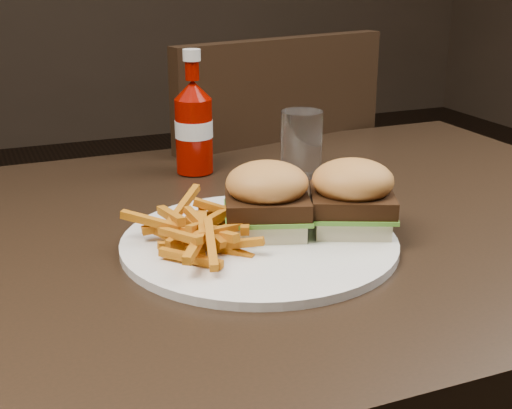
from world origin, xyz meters
name	(u,v)px	position (x,y,z in m)	size (l,w,h in m)	color
dining_table	(243,239)	(0.00, 0.00, 0.73)	(1.20, 0.80, 0.04)	black
chair_far	(222,258)	(0.19, 0.60, 0.43)	(0.47, 0.47, 0.04)	black
plate	(259,243)	(-0.01, -0.07, 0.76)	(0.33, 0.33, 0.01)	white
sandwich_half_a	(267,224)	(0.01, -0.06, 0.77)	(0.09, 0.08, 0.02)	#F8E9B8
sandwich_half_b	(351,221)	(0.11, -0.09, 0.77)	(0.09, 0.08, 0.02)	beige
fries_pile	(201,227)	(-0.08, -0.07, 0.78)	(0.13, 0.13, 0.05)	#B9741C
ketchup_bottle	(194,136)	(0.02, 0.24, 0.81)	(0.06, 0.06, 0.12)	#7E0800
tumbler	(301,143)	(0.16, 0.16, 0.81)	(0.06, 0.06, 0.10)	white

